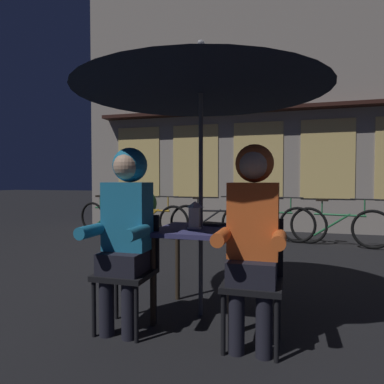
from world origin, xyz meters
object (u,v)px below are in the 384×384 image
(cafe_table, at_px, (201,240))
(bicycle_nearest, at_px, (110,217))
(patio_umbrella, at_px, (201,71))
(person_left_hooded, at_px, (126,220))
(bicycle_fifth, at_px, (339,226))
(chair_right, at_px, (253,273))
(potted_plant, at_px, (144,207))
(person_right_hooded, at_px, (253,224))
(bicycle_second, at_px, (151,220))
(bicycle_fourth, at_px, (269,223))
(chair_left, at_px, (130,264))
(book, at_px, (213,224))
(bicycle_third, at_px, (212,221))
(lantern, at_px, (195,214))

(cafe_table, bearing_deg, bicycle_nearest, 128.24)
(patio_umbrella, distance_m, person_left_hooded, 1.37)
(bicycle_nearest, height_order, bicycle_fifth, same)
(chair_right, distance_m, potted_plant, 5.60)
(person_right_hooded, xyz_separation_m, bicycle_second, (-2.43, 3.98, -0.50))
(cafe_table, xyz_separation_m, person_right_hooded, (0.48, -0.43, 0.21))
(person_right_hooded, bearing_deg, bicycle_second, 121.40)
(person_right_hooded, relative_size, potted_plant, 1.52)
(bicycle_nearest, relative_size, bicycle_fourth, 0.99)
(cafe_table, xyz_separation_m, bicycle_nearest, (-2.98, 3.78, -0.29))
(bicycle_fourth, bearing_deg, chair_left, -101.24)
(person_left_hooded, bearing_deg, patio_umbrella, 41.57)
(bicycle_second, distance_m, book, 3.91)
(bicycle_second, distance_m, bicycle_fifth, 3.49)
(cafe_table, xyz_separation_m, book, (0.06, 0.21, 0.11))
(chair_left, xyz_separation_m, bicycle_fourth, (0.83, 4.17, -0.14))
(bicycle_nearest, xyz_separation_m, bicycle_third, (2.24, -0.02, 0.00))
(cafe_table, bearing_deg, book, 75.17)
(chair_right, distance_m, book, 0.76)
(cafe_table, height_order, book, book)
(lantern, bearing_deg, cafe_table, 29.16)
(chair_left, xyz_separation_m, person_left_hooded, (-0.00, -0.06, 0.36))
(person_left_hooded, height_order, book, person_left_hooded)
(patio_umbrella, xyz_separation_m, bicycle_third, (-0.74, 3.77, -1.71))
(chair_right, relative_size, bicycle_fourth, 0.52)
(bicycle_second, xyz_separation_m, bicycle_fifth, (3.49, 0.04, 0.00))
(cafe_table, xyz_separation_m, patio_umbrella, (0.00, 0.00, 1.42))
(person_right_hooded, distance_m, bicycle_fourth, 4.26)
(patio_umbrella, height_order, bicycle_third, patio_umbrella)
(patio_umbrella, bearing_deg, chair_right, -37.55)
(patio_umbrella, distance_m, book, 1.32)
(person_left_hooded, distance_m, person_right_hooded, 0.96)
(chair_right, distance_m, bicycle_fifth, 4.10)
(bicycle_second, relative_size, potted_plant, 1.81)
(patio_umbrella, height_order, bicycle_second, patio_umbrella)
(person_left_hooded, relative_size, bicycle_fourth, 0.84)
(chair_left, relative_size, book, 4.35)
(patio_umbrella, xyz_separation_m, bicycle_fourth, (0.35, 3.80, -1.71))
(patio_umbrella, xyz_separation_m, person_left_hooded, (-0.48, -0.43, -1.21))
(bicycle_nearest, bearing_deg, chair_left, -58.94)
(chair_right, xyz_separation_m, person_right_hooded, (0.00, -0.06, 0.36))
(bicycle_third, relative_size, book, 8.34)
(chair_left, xyz_separation_m, chair_right, (0.96, 0.00, 0.00))
(bicycle_fifth, xyz_separation_m, potted_plant, (-4.02, 0.80, 0.20))
(patio_umbrella, relative_size, chair_left, 2.66)
(lantern, bearing_deg, person_right_hooded, -37.56)
(patio_umbrella, bearing_deg, person_right_hooded, -41.57)
(bicycle_fifth, bearing_deg, bicycle_fourth, 169.89)
(bicycle_fourth, bearing_deg, bicycle_fifth, -10.11)
(chair_left, xyz_separation_m, bicycle_second, (-1.47, 3.92, -0.14))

